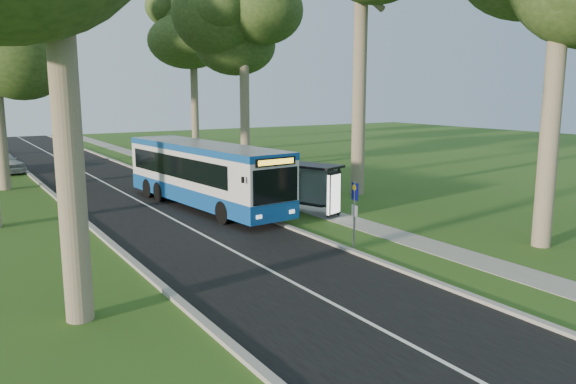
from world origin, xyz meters
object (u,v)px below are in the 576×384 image
(bus_stop_sign, at_px, (355,208))
(bus_shelter, at_px, (318,180))
(litter_bin, at_px, (232,191))
(bus, at_px, (204,175))
(car_white, at_px, (0,162))

(bus_stop_sign, relative_size, bus_shelter, 0.81)
(bus_stop_sign, height_order, litter_bin, bus_stop_sign)
(bus_stop_sign, distance_m, litter_bin, 10.56)
(bus, height_order, litter_bin, bus)
(bus, bearing_deg, bus_stop_sign, -86.78)
(bus_stop_sign, relative_size, litter_bin, 2.46)
(bus_shelter, xyz_separation_m, car_white, (-10.97, 22.99, -0.87))
(bus_stop_sign, xyz_separation_m, car_white, (-8.83, 28.29, -0.78))
(bus_shelter, height_order, litter_bin, bus_shelter)
(car_white, bearing_deg, bus_stop_sign, -91.21)
(bus, relative_size, bus_shelter, 3.91)
(bus_shelter, bearing_deg, bus, 108.20)
(bus_shelter, distance_m, car_white, 25.49)
(bus_stop_sign, bearing_deg, bus, 100.60)
(bus, xyz_separation_m, bus_stop_sign, (1.50, -9.82, -0.07))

